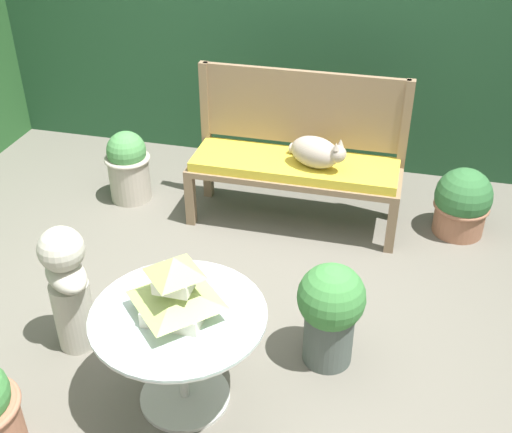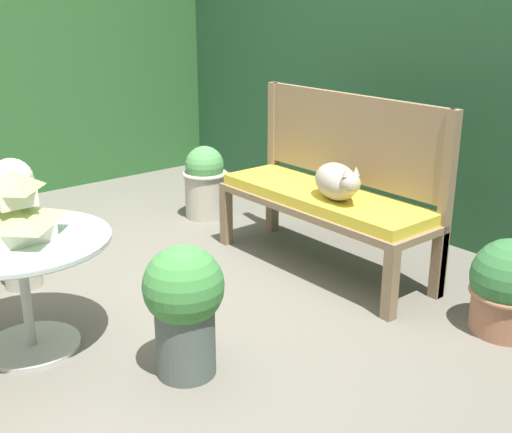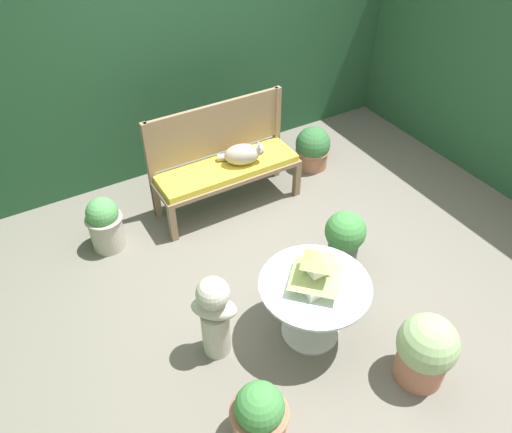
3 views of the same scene
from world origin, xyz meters
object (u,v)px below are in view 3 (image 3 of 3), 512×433
object	(u,v)px
potted_plant_patio_mid	(313,148)
potted_plant_table_far	(259,416)
potted_plant_bench_right	(344,239)
patio_table	(314,294)
potted_plant_table_near	(425,350)
potted_plant_path_edge	(105,223)
cat	(243,154)
pagoda_birdhouse	(317,271)
garden_bust	(215,314)
garden_bench	(228,171)

from	to	relation	value
potted_plant_patio_mid	potted_plant_table_far	distance (m)	3.06
potted_plant_table_far	potted_plant_bench_right	world-z (taller)	potted_plant_bench_right
potted_plant_patio_mid	patio_table	bearing A→B (deg)	-125.45
potted_plant_table_near	potted_plant_table_far	bearing A→B (deg)	171.09
potted_plant_path_edge	potted_plant_table_near	bearing A→B (deg)	-58.59
potted_plant_table_far	potted_plant_table_near	size ratio (longest dim) A/B	0.89
cat	potted_plant_table_far	xyz separation A→B (m)	(-1.07, -2.11, -0.32)
pagoda_birdhouse	potted_plant_table_near	xyz separation A→B (m)	(0.43, -0.68, -0.38)
pagoda_birdhouse	potted_plant_path_edge	distance (m)	2.00
garden_bust	potted_plant_patio_mid	bearing A→B (deg)	80.57
potted_plant_table_near	potted_plant_path_edge	bearing A→B (deg)	121.41
patio_table	potted_plant_table_far	bearing A→B (deg)	-146.19
potted_plant_patio_mid	potted_plant_table_far	bearing A→B (deg)	-131.34
garden_bench	cat	bearing A→B (deg)	-16.03
garden_bench	pagoda_birdhouse	xyz separation A→B (m)	(-0.19, -1.66, 0.27)
garden_bust	potted_plant_path_edge	world-z (taller)	garden_bust
patio_table	potted_plant_path_edge	distance (m)	1.97
potted_plant_path_edge	potted_plant_table_near	xyz separation A→B (m)	(1.44, -2.36, 0.02)
cat	potted_plant_table_near	bearing A→B (deg)	-68.61
potted_plant_path_edge	potted_plant_table_near	world-z (taller)	potted_plant_table_near
potted_plant_table_far	potted_plant_bench_right	size ratio (longest dim) A/B	0.87
potted_plant_bench_right	garden_bench	bearing A→B (deg)	109.10
potted_plant_bench_right	potted_plant_table_near	bearing A→B (deg)	-99.46
pagoda_birdhouse	potted_plant_path_edge	size ratio (longest dim) A/B	0.66
garden_bust	potted_plant_table_near	size ratio (longest dim) A/B	1.29
potted_plant_bench_right	patio_table	bearing A→B (deg)	-145.23
pagoda_birdhouse	potted_plant_table_far	world-z (taller)	pagoda_birdhouse
garden_bench	patio_table	distance (m)	1.67
potted_plant_patio_mid	potted_plant_table_near	world-z (taller)	potted_plant_table_near
potted_plant_patio_mid	garden_bench	bearing A→B (deg)	-172.60
pagoda_birdhouse	potted_plant_patio_mid	world-z (taller)	pagoda_birdhouse
patio_table	cat	bearing A→B (deg)	78.28
potted_plant_patio_mid	potted_plant_table_far	world-z (taller)	potted_plant_table_far
garden_bench	potted_plant_bench_right	world-z (taller)	potted_plant_bench_right
pagoda_birdhouse	potted_plant_table_near	world-z (taller)	pagoda_birdhouse
cat	potted_plant_table_far	world-z (taller)	cat
potted_plant_path_edge	potted_plant_table_far	distance (m)	2.19
potted_plant_patio_mid	potted_plant_bench_right	xyz separation A→B (m)	(-0.66, -1.37, 0.10)
patio_table	potted_plant_path_edge	size ratio (longest dim) A/B	1.52
garden_bust	potted_plant_bench_right	size ratio (longest dim) A/B	1.26
potted_plant_patio_mid	potted_plant_bench_right	world-z (taller)	potted_plant_bench_right
potted_plant_table_far	potted_plant_bench_right	bearing A→B (deg)	34.25
pagoda_birdhouse	potted_plant_bench_right	xyz separation A→B (m)	(0.62, 0.43, -0.34)
patio_table	potted_plant_table_far	world-z (taller)	patio_table
potted_plant_patio_mid	potted_plant_path_edge	bearing A→B (deg)	-176.98
potted_plant_table_near	potted_plant_patio_mid	bearing A→B (deg)	71.10
cat	patio_table	world-z (taller)	cat
potted_plant_patio_mid	pagoda_birdhouse	bearing A→B (deg)	-125.45
garden_bust	pagoda_birdhouse	bearing A→B (deg)	23.45
garden_bench	pagoda_birdhouse	world-z (taller)	pagoda_birdhouse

